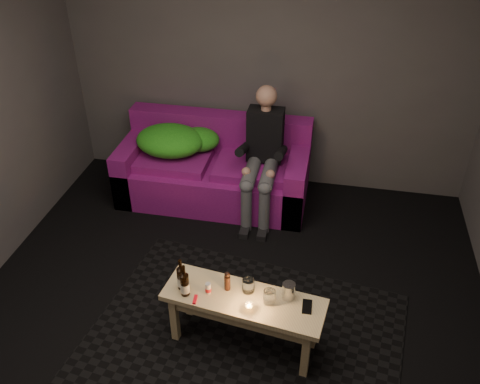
% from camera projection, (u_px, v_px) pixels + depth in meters
% --- Properties ---
extents(floor, '(4.50, 4.50, 0.00)m').
position_uv_depth(floor, '(218.00, 339.00, 3.70)').
color(floor, black).
rests_on(floor, ground).
extents(room, '(4.50, 4.50, 4.50)m').
position_uv_depth(room, '(229.00, 105.00, 3.16)').
color(room, silver).
rests_on(room, ground).
extents(rug, '(2.41, 1.90, 0.01)m').
position_uv_depth(rug, '(245.00, 336.00, 3.72)').
color(rug, black).
rests_on(rug, floor).
extents(sofa, '(1.84, 0.83, 0.79)m').
position_uv_depth(sofa, '(215.00, 171.00, 5.08)').
color(sofa, '#7C1072').
rests_on(sofa, floor).
extents(green_blanket, '(0.81, 0.55, 0.28)m').
position_uv_depth(green_blanket, '(175.00, 140.00, 4.97)').
color(green_blanket, '#198C1A').
rests_on(green_blanket, sofa).
extents(person, '(0.33, 0.76, 1.23)m').
position_uv_depth(person, '(262.00, 153.00, 4.69)').
color(person, black).
rests_on(person, sofa).
extents(coffee_table, '(1.15, 0.50, 0.45)m').
position_uv_depth(coffee_table, '(244.00, 306.00, 3.47)').
color(coffee_table, tan).
rests_on(coffee_table, rug).
extents(beer_bottle_a, '(0.06, 0.06, 0.25)m').
position_uv_depth(beer_bottle_a, '(181.00, 278.00, 3.45)').
color(beer_bottle_a, black).
rests_on(beer_bottle_a, coffee_table).
extents(beer_bottle_b, '(0.06, 0.06, 0.25)m').
position_uv_depth(beer_bottle_b, '(185.00, 284.00, 3.40)').
color(beer_bottle_b, black).
rests_on(beer_bottle_b, coffee_table).
extents(salt_shaker, '(0.05, 0.05, 0.08)m').
position_uv_depth(salt_shaker, '(208.00, 288.00, 3.44)').
color(salt_shaker, silver).
rests_on(salt_shaker, coffee_table).
extents(pepper_mill, '(0.05, 0.05, 0.11)m').
position_uv_depth(pepper_mill, '(227.00, 283.00, 3.46)').
color(pepper_mill, black).
rests_on(pepper_mill, coffee_table).
extents(tumbler_back, '(0.09, 0.09, 0.10)m').
position_uv_depth(tumbler_back, '(248.00, 285.00, 3.45)').
color(tumbler_back, white).
rests_on(tumbler_back, coffee_table).
extents(tealight, '(0.06, 0.06, 0.05)m').
position_uv_depth(tealight, '(249.00, 307.00, 3.32)').
color(tealight, white).
rests_on(tealight, coffee_table).
extents(tumbler_front, '(0.11, 0.11, 0.10)m').
position_uv_depth(tumbler_front, '(269.00, 297.00, 3.36)').
color(tumbler_front, white).
rests_on(tumbler_front, coffee_table).
extents(steel_cup, '(0.11, 0.11, 0.12)m').
position_uv_depth(steel_cup, '(289.00, 291.00, 3.39)').
color(steel_cup, '#B5B8BD').
rests_on(steel_cup, coffee_table).
extents(smartphone, '(0.07, 0.13, 0.01)m').
position_uv_depth(smartphone, '(307.00, 307.00, 3.35)').
color(smartphone, black).
rests_on(smartphone, coffee_table).
extents(red_lighter, '(0.03, 0.08, 0.01)m').
position_uv_depth(red_lighter, '(195.00, 299.00, 3.40)').
color(red_lighter, red).
rests_on(red_lighter, coffee_table).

